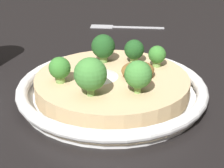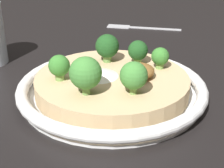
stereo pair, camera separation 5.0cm
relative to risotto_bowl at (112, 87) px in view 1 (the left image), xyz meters
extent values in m
plane|color=black|center=(0.00, 0.00, -0.02)|extent=(6.00, 6.00, 0.00)
cylinder|color=white|center=(0.00, 0.00, -0.01)|extent=(0.26, 0.26, 0.01)
torus|color=white|center=(0.00, 0.00, 0.00)|extent=(0.27, 0.27, 0.02)
cylinder|color=tan|center=(0.00, 0.00, 0.00)|extent=(0.22, 0.22, 0.03)
cone|color=white|center=(0.02, -0.01, 0.02)|extent=(0.06, 0.06, 0.01)
ellipsoid|color=brown|center=(-0.03, 0.03, 0.03)|extent=(0.05, 0.04, 0.02)
cylinder|color=#759E4C|center=(0.07, -0.03, 0.03)|extent=(0.02, 0.02, 0.02)
sphere|color=#387A2D|center=(0.07, -0.03, 0.04)|extent=(0.03, 0.03, 0.03)
cylinder|color=#759E4C|center=(-0.06, -0.02, 0.03)|extent=(0.02, 0.02, 0.02)
sphere|color=#1E4C1E|center=(-0.06, -0.02, 0.04)|extent=(0.03, 0.03, 0.03)
cylinder|color=#759E4C|center=(0.01, 0.06, 0.03)|extent=(0.01, 0.01, 0.02)
sphere|color=#428438|center=(0.01, 0.06, 0.04)|extent=(0.04, 0.04, 0.04)
cylinder|color=#668E47|center=(0.06, 0.03, 0.03)|extent=(0.01, 0.01, 0.02)
sphere|color=#428438|center=(0.06, 0.03, 0.05)|extent=(0.04, 0.04, 0.04)
cylinder|color=#668E47|center=(-0.03, -0.05, 0.03)|extent=(0.02, 0.02, 0.02)
sphere|color=#1E4C1E|center=(-0.03, -0.05, 0.04)|extent=(0.04, 0.04, 0.04)
cylinder|color=#759E4C|center=(-0.08, 0.02, 0.02)|extent=(0.02, 0.02, 0.01)
sphere|color=#387A2D|center=(-0.08, 0.02, 0.04)|extent=(0.03, 0.03, 0.03)
cube|color=#B7B7BC|center=(-0.28, -0.23, -0.01)|extent=(0.09, 0.10, 0.00)
cube|color=#B7B7BC|center=(-0.22, -0.30, -0.01)|extent=(0.06, 0.06, 0.00)
camera|label=1|loc=(0.29, 0.34, 0.22)|focal=55.00mm
camera|label=2|loc=(0.25, 0.37, 0.22)|focal=55.00mm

